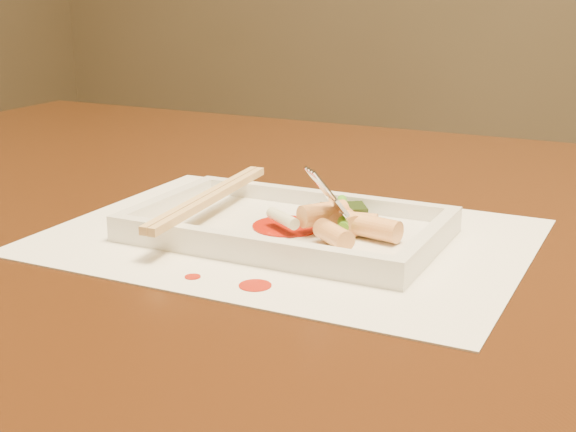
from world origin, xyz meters
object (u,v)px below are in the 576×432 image
at_px(table, 300,304).
at_px(plate_base, 288,232).
at_px(chopstick_a, 206,196).
at_px(placemat, 288,237).
at_px(fork, 375,146).

height_order(table, plate_base, plate_base).
height_order(table, chopstick_a, chopstick_a).
xyz_separation_m(placemat, plate_base, (0.00, 0.00, 0.00)).
distance_m(placemat, fork, 0.11).
xyz_separation_m(table, placemat, (0.03, -0.09, 0.10)).
bearing_deg(table, plate_base, -71.07).
bearing_deg(table, chopstick_a, -120.17).
height_order(table, fork, fork).
relative_size(placemat, chopstick_a, 1.82).
distance_m(table, placemat, 0.14).
bearing_deg(fork, placemat, -165.58).
height_order(plate_base, chopstick_a, chopstick_a).
xyz_separation_m(placemat, fork, (0.07, 0.02, 0.08)).
relative_size(table, plate_base, 5.38).
xyz_separation_m(chopstick_a, fork, (0.15, 0.02, 0.06)).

